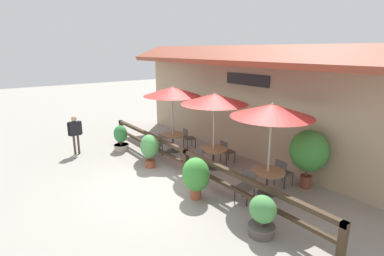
# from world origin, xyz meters

# --- Properties ---
(ground_plane) EXTENTS (60.00, 60.00, 0.00)m
(ground_plane) POSITION_xyz_m (0.00, 0.00, 0.00)
(ground_plane) COLOR gray
(building_facade) EXTENTS (14.28, 1.49, 4.23)m
(building_facade) POSITION_xyz_m (-0.00, 4.10, 2.16)
(building_facade) COLOR tan
(building_facade) RESTS_ON ground
(patio_railing) EXTENTS (10.40, 0.14, 0.95)m
(patio_railing) POSITION_xyz_m (0.00, 1.05, 0.70)
(patio_railing) COLOR #3D2D1E
(patio_railing) RESTS_ON ground
(patio_umbrella_near) EXTENTS (2.27, 2.27, 2.68)m
(patio_umbrella_near) POSITION_xyz_m (-2.48, 2.14, 2.47)
(patio_umbrella_near) COLOR #B7B2A8
(patio_umbrella_near) RESTS_ON ground
(dining_table_near) EXTENTS (0.97, 0.97, 0.72)m
(dining_table_near) POSITION_xyz_m (-2.48, 2.14, 0.57)
(dining_table_near) COLOR olive
(dining_table_near) RESTS_ON ground
(chair_near_streetside) EXTENTS (0.51, 0.51, 0.84)m
(chair_near_streetside) POSITION_xyz_m (-2.40, 1.39, 0.47)
(chair_near_streetside) COLOR #514C47
(chair_near_streetside) RESTS_ON ground
(chair_near_wallside) EXTENTS (0.50, 0.50, 0.84)m
(chair_near_wallside) POSITION_xyz_m (-2.44, 2.89, 0.47)
(chair_near_wallside) COLOR #514C47
(chair_near_wallside) RESTS_ON ground
(patio_umbrella_middle) EXTENTS (2.27, 2.27, 2.68)m
(patio_umbrella_middle) POSITION_xyz_m (-0.12, 2.31, 2.47)
(patio_umbrella_middle) COLOR #B7B2A8
(patio_umbrella_middle) RESTS_ON ground
(dining_table_middle) EXTENTS (0.97, 0.97, 0.72)m
(dining_table_middle) POSITION_xyz_m (-0.12, 2.31, 0.57)
(dining_table_middle) COLOR olive
(dining_table_middle) RESTS_ON ground
(chair_middle_streetside) EXTENTS (0.47, 0.47, 0.84)m
(chair_middle_streetside) POSITION_xyz_m (-0.17, 1.61, 0.47)
(chair_middle_streetside) COLOR #514C47
(chair_middle_streetside) RESTS_ON ground
(chair_middle_wallside) EXTENTS (0.47, 0.47, 0.84)m
(chair_middle_wallside) POSITION_xyz_m (-0.21, 3.01, 0.47)
(chair_middle_wallside) COLOR #514C47
(chair_middle_wallside) RESTS_ON ground
(patio_umbrella_far) EXTENTS (2.27, 2.27, 2.68)m
(patio_umbrella_far) POSITION_xyz_m (2.31, 2.27, 2.47)
(patio_umbrella_far) COLOR #B7B2A8
(patio_umbrella_far) RESTS_ON ground
(dining_table_far) EXTENTS (0.97, 0.97, 0.72)m
(dining_table_far) POSITION_xyz_m (2.31, 2.27, 0.57)
(dining_table_far) COLOR olive
(dining_table_far) RESTS_ON ground
(chair_far_streetside) EXTENTS (0.50, 0.50, 0.84)m
(chair_far_streetside) POSITION_xyz_m (2.22, 1.49, 0.47)
(chair_far_streetside) COLOR #514C47
(chair_far_streetside) RESTS_ON ground
(chair_far_wallside) EXTENTS (0.43, 0.43, 0.84)m
(chair_far_wallside) POSITION_xyz_m (2.25, 3.05, 0.47)
(chair_far_wallside) COLOR #514C47
(chair_far_wallside) RESTS_ON ground
(potted_plant_small_flowering) EXTENTS (0.71, 0.63, 1.19)m
(potted_plant_small_flowering) POSITION_xyz_m (-1.51, 0.55, 0.72)
(potted_plant_small_flowering) COLOR #9E4C33
(potted_plant_small_flowering) RESTS_ON ground
(potted_plant_tall_tropical) EXTENTS (0.82, 0.73, 1.20)m
(potted_plant_tall_tropical) POSITION_xyz_m (1.30, 0.46, 0.69)
(potted_plant_tall_tropical) COLOR #9E4C33
(potted_plant_tall_tropical) RESTS_ON ground
(potted_plant_broad_leaf) EXTENTS (0.63, 0.62, 0.96)m
(potted_plant_broad_leaf) POSITION_xyz_m (3.56, 0.60, 0.49)
(potted_plant_broad_leaf) COLOR #564C47
(potted_plant_broad_leaf) RESTS_ON ground
(potted_plant_corner_fern) EXTENTS (0.63, 0.63, 1.05)m
(potted_plant_corner_fern) POSITION_xyz_m (-3.88, 0.49, 0.53)
(potted_plant_corner_fern) COLOR #B7AD99
(potted_plant_corner_fern) RESTS_ON ground
(potted_plant_entrance_palm) EXTENTS (1.14, 1.02, 1.80)m
(potted_plant_entrance_palm) POSITION_xyz_m (2.74, 3.55, 1.15)
(potted_plant_entrance_palm) COLOR brown
(potted_plant_entrance_palm) RESTS_ON ground
(pedestrian) EXTENTS (0.21, 0.55, 1.57)m
(pedestrian) POSITION_xyz_m (-4.46, -1.15, 1.01)
(pedestrian) COLOR #42382D
(pedestrian) RESTS_ON ground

